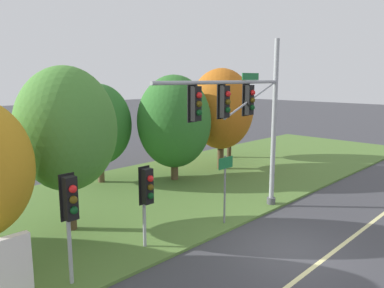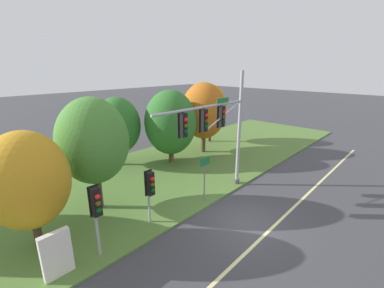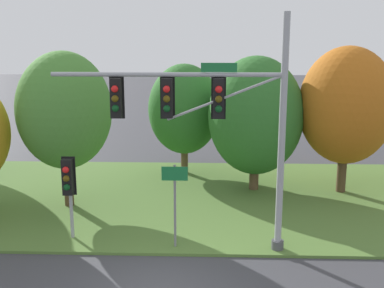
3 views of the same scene
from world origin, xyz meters
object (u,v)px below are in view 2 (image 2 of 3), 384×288
(tree_left_of_mast, at_px, (27,181))
(tree_behind_signpost, at_px, (93,141))
(traffic_signal_mast, at_px, (219,125))
(tree_right_far, at_px, (204,111))
(pedestrian_signal_further_along, at_px, (96,206))
(tree_tall_centre, at_px, (170,123))
(info_kiosk, at_px, (57,255))
(pedestrian_signal_near_kerb, at_px, (150,186))
(route_sign_post, at_px, (205,172))
(tree_furthest_back, at_px, (210,104))
(tree_mid_verge, at_px, (118,126))

(tree_left_of_mast, height_order, tree_behind_signpost, tree_behind_signpost)
(traffic_signal_mast, height_order, tree_right_far, traffic_signal_mast)
(pedestrian_signal_further_along, height_order, tree_tall_centre, tree_tall_centre)
(traffic_signal_mast, distance_m, info_kiosk, 10.09)
(pedestrian_signal_near_kerb, distance_m, tree_right_far, 12.24)
(pedestrian_signal_further_along, bearing_deg, tree_behind_signpost, 62.69)
(info_kiosk, bearing_deg, tree_tall_centre, 27.84)
(pedestrian_signal_near_kerb, xyz_separation_m, tree_left_of_mast, (-4.59, 2.24, 1.16))
(route_sign_post, xyz_separation_m, tree_right_far, (7.07, 6.14, 2.05))
(tree_right_far, height_order, info_kiosk, tree_right_far)
(tree_behind_signpost, bearing_deg, tree_left_of_mast, -161.73)
(traffic_signal_mast, distance_m, tree_furthest_back, 12.13)
(pedestrian_signal_further_along, xyz_separation_m, tree_tall_centre, (9.80, 6.27, 1.00))
(tree_tall_centre, relative_size, tree_right_far, 0.93)
(route_sign_post, distance_m, tree_behind_signpost, 6.43)
(route_sign_post, height_order, tree_mid_verge, tree_mid_verge)
(route_sign_post, bearing_deg, tree_right_far, 40.98)
(tree_right_far, xyz_separation_m, tree_furthest_back, (3.18, 1.83, 0.14))
(traffic_signal_mast, height_order, route_sign_post, traffic_signal_mast)
(tree_tall_centre, bearing_deg, tree_left_of_mast, -162.22)
(route_sign_post, relative_size, tree_left_of_mast, 0.52)
(tree_mid_verge, height_order, tree_right_far, tree_right_far)
(tree_furthest_back, distance_m, info_kiosk, 20.27)
(tree_behind_signpost, bearing_deg, tree_right_far, 10.85)
(pedestrian_signal_near_kerb, bearing_deg, tree_furthest_back, 28.35)
(pedestrian_signal_near_kerb, xyz_separation_m, info_kiosk, (-4.63, -0.14, -1.13))
(pedestrian_signal_further_along, xyz_separation_m, tree_left_of_mast, (-1.60, 2.62, 0.85))
(traffic_signal_mast, height_order, tree_tall_centre, traffic_signal_mast)
(tree_tall_centre, bearing_deg, tree_behind_signpost, -162.44)
(route_sign_post, distance_m, tree_furthest_back, 13.17)
(pedestrian_signal_near_kerb, bearing_deg, tree_mid_verge, 67.64)
(tree_behind_signpost, distance_m, info_kiosk, 5.88)
(traffic_signal_mast, distance_m, tree_mid_verge, 9.19)
(tree_right_far, bearing_deg, tree_left_of_mast, -167.39)
(pedestrian_signal_further_along, bearing_deg, tree_left_of_mast, 121.39)
(route_sign_post, bearing_deg, info_kiosk, 177.67)
(pedestrian_signal_near_kerb, distance_m, tree_mid_verge, 9.24)
(route_sign_post, bearing_deg, tree_mid_verge, 90.92)
(pedestrian_signal_further_along, height_order, tree_behind_signpost, tree_behind_signpost)
(pedestrian_signal_near_kerb, distance_m, pedestrian_signal_further_along, 3.04)
(tree_behind_signpost, bearing_deg, info_kiosk, -135.28)
(traffic_signal_mast, distance_m, pedestrian_signal_near_kerb, 5.40)
(pedestrian_signal_further_along, relative_size, route_sign_post, 1.17)
(traffic_signal_mast, relative_size, info_kiosk, 3.98)
(traffic_signal_mast, bearing_deg, pedestrian_signal_near_kerb, 173.47)
(tree_mid_verge, height_order, info_kiosk, tree_mid_verge)
(tree_furthest_back, height_order, info_kiosk, tree_furthest_back)
(tree_mid_verge, height_order, tree_furthest_back, tree_furthest_back)
(pedestrian_signal_near_kerb, height_order, tree_mid_verge, tree_mid_verge)
(pedestrian_signal_further_along, xyz_separation_m, tree_mid_verge, (6.48, 8.84, 0.90))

